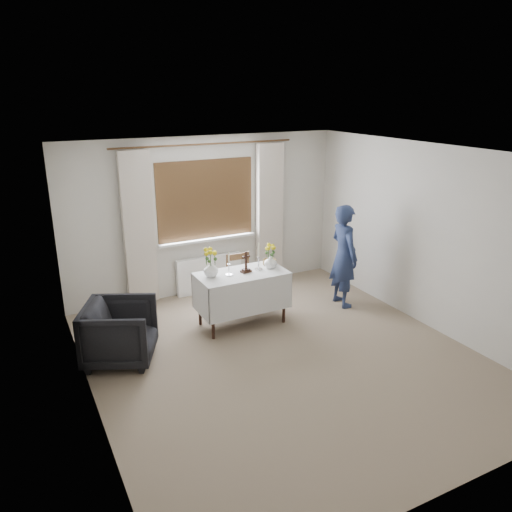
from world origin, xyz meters
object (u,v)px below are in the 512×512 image
(wooden_cross, at_px, (246,262))
(flower_vase_left, at_px, (211,269))
(altar_table, at_px, (242,299))
(wooden_chair, at_px, (242,284))
(armchair, at_px, (120,332))
(flower_vase_right, at_px, (270,262))
(person, at_px, (344,256))

(wooden_cross, relative_size, flower_vase_left, 1.42)
(altar_table, distance_m, wooden_cross, 0.53)
(altar_table, xyz_separation_m, flower_vase_left, (-0.43, 0.06, 0.49))
(wooden_chair, height_order, armchair, wooden_chair)
(flower_vase_left, bearing_deg, flower_vase_right, -3.96)
(wooden_chair, relative_size, wooden_cross, 2.89)
(armchair, bearing_deg, wooden_chair, -47.13)
(flower_vase_right, bearing_deg, flower_vase_left, 176.04)
(altar_table, height_order, wooden_chair, wooden_chair)
(wooden_chair, bearing_deg, armchair, -159.67)
(altar_table, relative_size, flower_vase_left, 5.91)
(person, distance_m, wooden_cross, 1.60)
(wooden_chair, xyz_separation_m, flower_vase_left, (-0.62, -0.33, 0.44))
(flower_vase_left, bearing_deg, person, -4.08)
(wooden_cross, xyz_separation_m, flower_vase_right, (0.38, 0.00, -0.05))
(altar_table, height_order, armchair, altar_table)
(armchair, distance_m, person, 3.43)
(armchair, bearing_deg, altar_table, -57.37)
(wooden_chair, distance_m, flower_vase_left, 0.83)
(wooden_cross, bearing_deg, person, -15.14)
(altar_table, height_order, flower_vase_left, flower_vase_left)
(wooden_cross, distance_m, flower_vase_right, 0.39)
(wooden_chair, xyz_separation_m, armchair, (-1.94, -0.63, -0.05))
(person, bearing_deg, wooden_cross, 90.45)
(armchair, height_order, wooden_cross, wooden_cross)
(person, relative_size, flower_vase_right, 8.30)
(wooden_chair, relative_size, person, 0.55)
(flower_vase_right, bearing_deg, armchair, -173.77)
(altar_table, relative_size, flower_vase_right, 6.57)
(wooden_cross, distance_m, flower_vase_left, 0.50)
(wooden_chair, distance_m, wooden_cross, 0.63)
(altar_table, relative_size, wooden_cross, 4.17)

